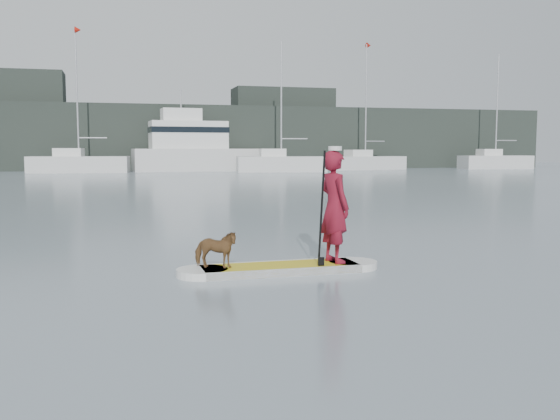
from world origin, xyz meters
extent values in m
cube|color=gold|center=(3.93, 1.74, 0.06)|extent=(2.51, 0.84, 0.12)
cylinder|color=silver|center=(2.68, 1.72, 0.06)|extent=(0.80, 0.80, 0.12)
cylinder|color=silver|center=(5.18, 1.76, 0.06)|extent=(0.80, 0.80, 0.12)
cube|color=silver|center=(3.92, 2.11, 0.06)|extent=(2.50, 0.10, 0.12)
cube|color=silver|center=(3.93, 1.37, 0.06)|extent=(2.50, 0.10, 0.12)
imported|color=maroon|center=(4.85, 1.75, 1.03)|extent=(0.57, 0.74, 1.82)
cylinder|color=silver|center=(4.85, 1.75, 1.97)|extent=(0.22, 0.22, 0.07)
imported|color=brown|center=(2.89, 1.72, 0.41)|extent=(0.76, 0.56, 0.59)
cylinder|color=black|center=(4.53, 1.47, 1.00)|extent=(0.04, 0.30, 1.89)
cube|color=black|center=(4.53, 1.47, 0.10)|extent=(0.10, 0.02, 0.32)
cube|color=silver|center=(-1.48, 46.21, 0.67)|extent=(8.26, 3.54, 1.33)
cube|color=silver|center=(-2.27, 46.31, 1.67)|extent=(2.45, 2.02, 0.67)
cylinder|color=#B7B7BC|center=(-1.48, 46.21, 6.47)|extent=(0.13, 0.13, 10.28)
cylinder|color=#B7B7BC|center=(-0.35, 46.05, 2.86)|extent=(2.28, 0.40, 0.10)
cone|color=#B6160B|center=(-1.25, 46.17, 11.52)|extent=(0.54, 0.59, 0.53)
cube|color=silver|center=(15.00, 43.31, 0.65)|extent=(7.68, 3.22, 1.31)
cube|color=silver|center=(14.25, 43.39, 1.63)|extent=(2.26, 1.91, 0.65)
cylinder|color=#B7B7BC|center=(15.00, 43.31, 6.07)|extent=(0.13, 0.13, 9.52)
cylinder|color=#B7B7BC|center=(16.11, 43.18, 2.80)|extent=(2.24, 0.34, 0.09)
cube|color=silver|center=(24.06, 46.78, 0.62)|extent=(8.09, 3.75, 1.24)
cube|color=silver|center=(23.29, 46.63, 1.55)|extent=(2.45, 2.00, 0.62)
cylinder|color=#B7B7BC|center=(24.06, 46.78, 6.38)|extent=(0.12, 0.12, 10.28)
cylinder|color=#B7B7BC|center=(25.10, 46.98, 2.66)|extent=(2.10, 0.49, 0.09)
cone|color=#B6160B|center=(24.28, 46.82, 11.43)|extent=(0.53, 0.57, 0.50)
cube|color=silver|center=(8.83, 47.39, 0.98)|extent=(12.14, 4.40, 1.95)
cube|color=silver|center=(7.64, 47.32, 3.15)|extent=(6.73, 3.34, 2.39)
cube|color=silver|center=(7.04, 47.28, 4.88)|extent=(3.46, 2.23, 1.09)
cube|color=black|center=(7.64, 47.32, 3.58)|extent=(6.85, 3.42, 0.49)
cylinder|color=#B7B7BC|center=(7.04, 47.28, 6.29)|extent=(0.11, 0.11, 1.74)
cube|color=black|center=(0.00, 53.00, 3.00)|extent=(90.00, 6.00, 6.00)
cube|color=black|center=(18.00, 54.00, 4.00)|extent=(10.00, 4.00, 8.00)
cube|color=silver|center=(37.32, 45.86, 0.64)|extent=(7.04, 2.76, 1.29)
cube|color=silver|center=(36.63, 45.90, 1.61)|extent=(2.02, 1.78, 0.64)
cylinder|color=#B7B7BC|center=(37.32, 45.86, 6.13)|extent=(0.13, 0.13, 9.69)
cylinder|color=#B7B7BC|center=(38.42, 45.80, 2.76)|extent=(2.21, 0.21, 0.09)
camera|label=1|loc=(1.43, -7.76, 1.97)|focal=40.00mm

